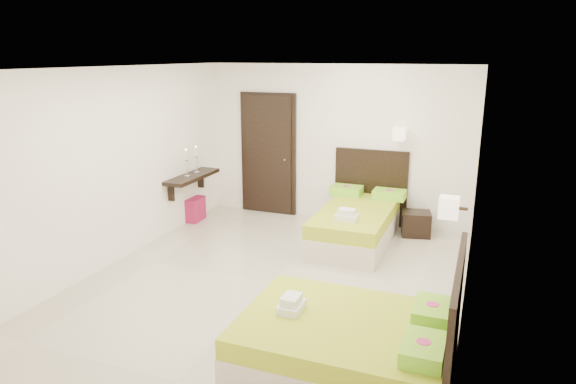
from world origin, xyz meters
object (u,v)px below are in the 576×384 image
(nightstand, at_px, (416,224))
(bed_single, at_px, (357,221))
(bed_double, at_px, (354,343))
(ottoman, at_px, (190,209))

(nightstand, bearing_deg, bed_single, -157.13)
(bed_double, distance_m, nightstand, 3.84)
(bed_single, bearing_deg, nightstand, 34.91)
(bed_single, distance_m, ottoman, 2.90)
(bed_double, bearing_deg, ottoman, 138.60)
(bed_double, height_order, ottoman, bed_double)
(bed_double, relative_size, ottoman, 4.68)
(bed_double, height_order, nightstand, bed_double)
(nightstand, xyz_separation_m, ottoman, (-3.70, -0.61, 0.01))
(bed_single, bearing_deg, bed_double, -76.77)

